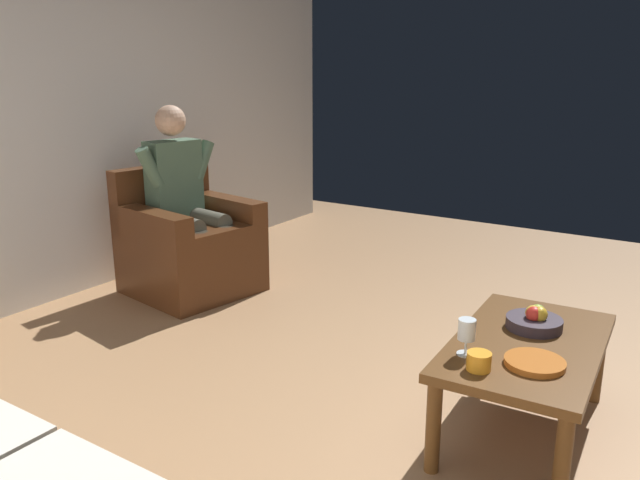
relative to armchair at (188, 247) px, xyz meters
The scene contains 9 objects.
ground_plane 2.41m from the armchair, 79.00° to the left, with size 7.15×7.15×0.00m, color #A27850.
wall_back 1.29m from the armchair, 55.67° to the right, with size 6.05×0.06×2.66m, color silver.
armchair is the anchor object (origin of this frame).
person_seated 0.38m from the armchair, 99.86° to the right, with size 0.64×0.61×1.30m.
coffee_table 2.59m from the armchair, 77.17° to the left, with size 1.04×0.62×0.43m.
wine_glass_near 2.50m from the armchair, 70.21° to the left, with size 0.07×0.07×0.15m.
fruit_bowl 2.55m from the armchair, 80.40° to the left, with size 0.24×0.24×0.11m.
decorative_dish 2.72m from the armchair, 73.15° to the left, with size 0.23×0.23×0.02m, color #B55F20.
candle_jar 2.61m from the armchair, 68.85° to the left, with size 0.09×0.09×0.07m, color orange.
Camera 1 is at (2.67, 0.77, 1.55)m, focal length 35.70 mm.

